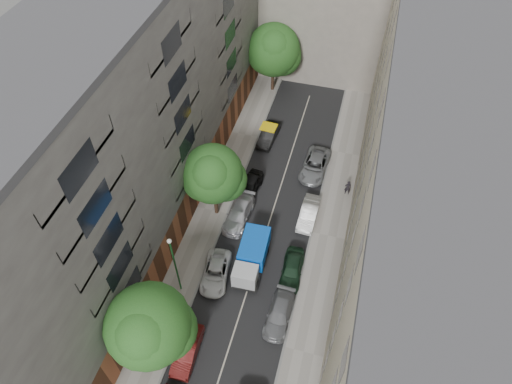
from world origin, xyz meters
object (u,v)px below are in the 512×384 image
(car_left_4, at_px, (250,186))
(tree_far, at_px, (274,52))
(car_right_1, at_px, (279,314))
(car_left_3, at_px, (239,214))
(car_right_2, at_px, (292,269))
(pedestrian, at_px, (348,188))
(car_left_5, at_px, (269,135))
(tree_mid, at_px, (214,176))
(tree_near, at_px, (149,328))
(lamp_post, at_px, (174,261))
(car_left_2, at_px, (216,273))
(car_right_4, at_px, (315,165))
(car_left_1, at_px, (187,350))
(tarp_truck, at_px, (252,256))
(car_right_3, at_px, (309,213))

(car_left_4, relative_size, tree_far, 0.51)
(car_right_1, bearing_deg, car_left_3, 126.11)
(car_right_2, height_order, pedestrian, pedestrian)
(car_left_5, xyz_separation_m, tree_mid, (-2.07, -11.19, 4.53))
(car_left_4, distance_m, tree_near, 18.37)
(car_right_2, distance_m, tree_near, 13.20)
(car_left_4, distance_m, tree_mid, 6.15)
(car_left_3, xyz_separation_m, car_right_2, (5.96, -4.40, 0.01))
(car_left_5, relative_size, lamp_post, 0.61)
(car_left_2, bearing_deg, tree_far, 85.67)
(car_left_4, xyz_separation_m, lamp_post, (-2.48, -11.89, 3.67))
(car_left_4, relative_size, car_right_2, 0.99)
(car_right_4, distance_m, tree_near, 23.72)
(car_left_1, bearing_deg, car_left_5, 87.44)
(tree_near, xyz_separation_m, tree_far, (0.00, 33.91, -0.07))
(car_right_2, distance_m, pedestrian, 10.53)
(car_left_4, bearing_deg, car_right_4, 44.72)
(tree_near, distance_m, tree_mid, 14.10)
(car_left_2, bearing_deg, car_right_1, -28.30)
(car_right_4, height_order, tree_near, tree_near)
(car_left_4, xyz_separation_m, tree_far, (-1.70, 16.23, 4.60))
(tree_far, bearing_deg, car_right_4, -58.30)
(tarp_truck, bearing_deg, car_right_1, -53.13)
(car_left_3, relative_size, tree_far, 0.60)
(car_left_3, bearing_deg, tarp_truck, -58.82)
(car_right_1, xyz_separation_m, car_right_4, (-0.28, 16.60, 0.09))
(car_left_5, distance_m, lamp_post, 19.98)
(car_left_5, bearing_deg, tree_mid, -96.32)
(car_left_2, height_order, car_right_2, car_right_2)
(car_right_2, xyz_separation_m, tree_near, (-7.67, -9.68, 4.66))
(car_left_2, distance_m, tree_mid, 8.13)
(lamp_post, bearing_deg, car_left_5, 82.90)
(car_left_3, xyz_separation_m, lamp_post, (-2.48, -8.29, 3.67))
(car_left_1, relative_size, tree_mid, 0.53)
(tree_far, xyz_separation_m, lamp_post, (-0.77, -28.11, -0.93))
(car_left_5, bearing_deg, car_left_3, -85.57)
(car_left_1, distance_m, car_left_3, 13.20)
(pedestrian, bearing_deg, car_right_3, 45.55)
(tarp_truck, xyz_separation_m, car_left_1, (-2.50, -8.70, -0.66))
(lamp_post, bearing_deg, car_left_1, -63.26)
(car_right_2, xyz_separation_m, tree_mid, (-8.08, 4.41, 4.51))
(tarp_truck, distance_m, car_left_2, 3.28)
(tree_mid, distance_m, tree_far, 19.82)
(tree_near, bearing_deg, car_left_3, 83.10)
(car_right_3, bearing_deg, car_left_4, 165.67)
(car_left_3, bearing_deg, car_right_4, 57.12)
(car_left_4, relative_size, car_left_5, 0.98)
(car_left_3, distance_m, tree_near, 14.93)
(car_left_4, distance_m, tree_far, 16.95)
(tarp_truck, distance_m, car_left_1, 9.07)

